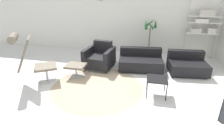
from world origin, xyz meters
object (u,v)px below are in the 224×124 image
object	(u,v)px
lounge_chair	(30,56)
couch_second	(187,65)
armchair_red	(100,58)
side_table	(157,80)
couch_low	(140,62)
shelf_unit	(204,23)
potted_plant	(149,44)
ottoman	(76,67)

from	to	relation	value
lounge_chair	couch_second	bearing A→B (deg)	78.83
armchair_red	side_table	xyz separation A→B (m)	(1.72, -1.31, 0.09)
lounge_chair	side_table	bearing A→B (deg)	59.78
couch_second	side_table	distance (m)	1.70
couch_low	shelf_unit	bearing A→B (deg)	-152.25
couch_second	potted_plant	distance (m)	1.65
couch_low	side_table	world-z (taller)	couch_low
potted_plant	armchair_red	bearing A→B (deg)	-139.47
shelf_unit	couch_low	bearing A→B (deg)	-146.77
couch_second	shelf_unit	distance (m)	1.77
couch_second	side_table	bearing A→B (deg)	51.86
lounge_chair	potted_plant	xyz separation A→B (m)	(2.93, 2.64, -0.25)
lounge_chair	potted_plant	bearing A→B (deg)	100.84
side_table	potted_plant	bearing A→B (deg)	94.88
ottoman	couch_second	distance (m)	3.24
armchair_red	potted_plant	distance (m)	1.98
ottoman	shelf_unit	world-z (taller)	shelf_unit
couch_second	shelf_unit	size ratio (longest dim) A/B	0.56
lounge_chair	shelf_unit	size ratio (longest dim) A/B	0.66
lounge_chair	shelf_unit	xyz separation A→B (m)	(4.66, 2.78, 0.52)
armchair_red	potted_plant	xyz separation A→B (m)	(1.50, 1.28, 0.21)
lounge_chair	ottoman	world-z (taller)	lounge_chair
ottoman	shelf_unit	size ratio (longest dim) A/B	0.26
lounge_chair	potted_plant	world-z (taller)	potted_plant
ottoman	couch_low	xyz separation A→B (m)	(1.75, 0.92, -0.04)
couch_low	side_table	bearing A→B (deg)	101.69
armchair_red	couch_low	size ratio (longest dim) A/B	0.69
lounge_chair	couch_low	size ratio (longest dim) A/B	0.96
couch_low	potted_plant	xyz separation A→B (m)	(0.23, 1.14, 0.27)
armchair_red	shelf_unit	bearing A→B (deg)	-149.65
shelf_unit	side_table	bearing A→B (deg)	-118.96
lounge_chair	potted_plant	distance (m)	3.95
potted_plant	shelf_unit	distance (m)	1.90
lounge_chair	couch_second	size ratio (longest dim) A/B	1.18
couch_second	armchair_red	bearing A→B (deg)	-2.83
armchair_red	couch_second	distance (m)	2.64
armchair_red	couch_low	bearing A→B (deg)	-167.14
couch_low	couch_second	size ratio (longest dim) A/B	1.23
lounge_chair	shelf_unit	world-z (taller)	shelf_unit
couch_low	couch_second	world-z (taller)	same
couch_low	shelf_unit	distance (m)	2.56
side_table	potted_plant	xyz separation A→B (m)	(-0.22, 2.59, 0.12)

